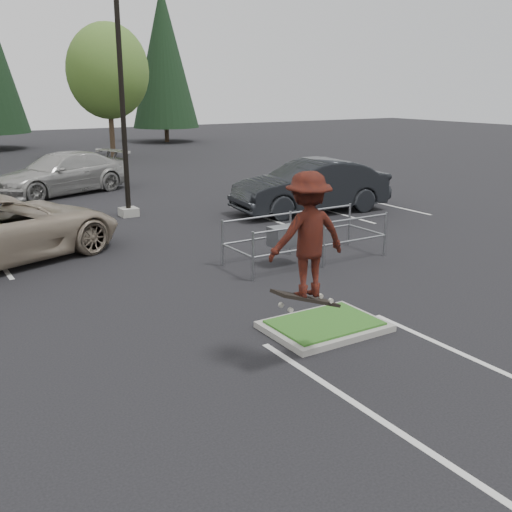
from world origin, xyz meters
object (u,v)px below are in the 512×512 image
light_pole (121,84)px  decid_c (108,74)px  conif_c (164,57)px  skateboarder (308,236)px  cart_corral (291,235)px  car_far_silver (63,173)px  car_r_charc (311,186)px

light_pole → decid_c: (5.49, 17.83, 0.69)m
decid_c → conif_c: bearing=50.4°
decid_c → skateboarder: size_ratio=3.61×
cart_corral → car_far_silver: size_ratio=0.71×
decid_c → cart_corral: bearing=-98.8°
car_far_silver → skateboarder: bearing=-22.2°
cart_corral → car_far_silver: car_far_silver is taller
conif_c → cart_corral: size_ratio=2.90×
light_pole → conif_c: size_ratio=0.81×
car_r_charc → car_far_silver: (-6.71, 8.84, -0.08)m
cart_corral → car_r_charc: (4.49, 5.16, 0.19)m
car_far_silver → car_r_charc: bearing=17.9°
light_pole → skateboarder: (-1.70, -13.00, -2.35)m
decid_c → car_r_charc: (0.51, -20.68, -4.29)m
light_pole → cart_corral: (1.51, -8.00, -3.79)m
cart_corral → car_far_silver: (-2.22, 14.00, 0.12)m
skateboarder → car_far_silver: 19.07m
cart_corral → skateboarder: 6.11m
light_pole → skateboarder: light_pole is taller
decid_c → skateboarder: bearing=-103.1°
car_far_silver → light_pole: bearing=-12.5°
light_pole → conif_c: (13.50, 27.50, 2.29)m
light_pole → skateboarder: size_ratio=4.36×
skateboarder → light_pole: bearing=-91.1°
conif_c → cart_corral: (-11.99, -35.50, -6.08)m
skateboarder → car_r_charc: bearing=-120.8°
conif_c → skateboarder: bearing=-110.6°
decid_c → conif_c: size_ratio=0.67×
conif_c → skateboarder: size_ratio=5.38×
conif_c → car_far_silver: size_ratio=2.06×
conif_c → skateboarder: (-15.20, -40.50, -4.64)m
skateboarder → car_far_silver: skateboarder is taller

